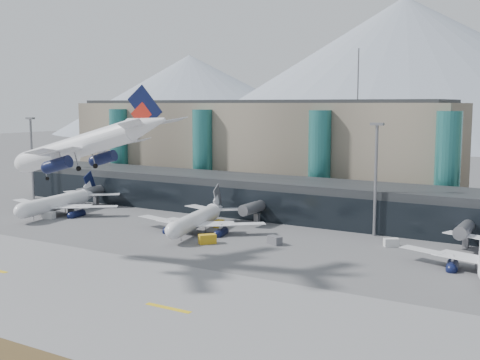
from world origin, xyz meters
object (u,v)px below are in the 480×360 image
object	(u,v)px
lightmast_left	(32,153)
hero_jet	(91,139)
jet_parked_left	(63,197)
lightmast_mid	(376,173)
jet_parked_mid	(200,213)
veh_b	(219,224)
veh_h	(207,239)
veh_a	(48,215)
veh_d	(391,242)
veh_f	(73,210)
veh_c	(275,240)

from	to	relation	value
lightmast_left	hero_jet	bearing A→B (deg)	-33.03
jet_parked_left	lightmast_mid	bearing A→B (deg)	-89.20
jet_parked_mid	jet_parked_left	bearing A→B (deg)	77.25
jet_parked_mid	veh_b	bearing A→B (deg)	-27.24
lightmast_mid	veh_b	xyz separation A→B (m)	(-35.58, -9.97, -13.59)
veh_h	veh_a	bearing A→B (deg)	129.11
veh_d	lightmast_left	bearing A→B (deg)	142.71
veh_h	hero_jet	bearing A→B (deg)	-157.49
veh_b	veh_d	bearing A→B (deg)	-96.41
lightmast_left	veh_a	xyz separation A→B (m)	(30.43, -20.92, -13.49)
lightmast_mid	lightmast_left	bearing A→B (deg)	-178.44
veh_b	lightmast_mid	bearing A→B (deg)	-83.04
veh_f	veh_h	distance (m)	52.42
lightmast_left	veh_d	bearing A→B (deg)	-2.60
jet_parked_left	veh_f	bearing A→B (deg)	-91.68
jet_parked_mid	veh_c	bearing A→B (deg)	-112.19
veh_b	veh_f	distance (m)	44.18
jet_parked_mid	veh_a	distance (m)	43.44
jet_parked_mid	veh_a	xyz separation A→B (m)	(-42.53, -8.25, -3.18)
jet_parked_left	jet_parked_mid	bearing A→B (deg)	-99.85
hero_jet	veh_d	distance (m)	64.56
veh_a	veh_h	distance (m)	51.51
lightmast_left	veh_b	xyz separation A→B (m)	(74.42, -6.97, -13.59)
lightmast_mid	jet_parked_left	size ratio (longest dim) A/B	0.72
veh_d	veh_f	world-z (taller)	veh_f
veh_b	jet_parked_left	bearing A→B (deg)	88.41
veh_h	jet_parked_mid	bearing A→B (deg)	82.27
veh_d	veh_f	xyz separation A→B (m)	(-85.90, -7.07, 0.19)
lightmast_left	jet_parked_left	bearing A→B (deg)	-25.09
veh_a	jet_parked_left	bearing A→B (deg)	97.49
veh_d	veh_h	size ratio (longest dim) A/B	0.83
veh_a	veh_h	size ratio (longest dim) A/B	0.90
jet_parked_left	veh_h	world-z (taller)	jet_parked_left
jet_parked_mid	veh_h	xyz separation A→B (m)	(8.93, -10.32, -3.10)
lightmast_mid	veh_a	xyz separation A→B (m)	(-79.57, -23.92, -13.49)
jet_parked_left	veh_c	world-z (taller)	jet_parked_left
jet_parked_left	veh_h	distance (m)	55.53
veh_b	veh_c	world-z (taller)	veh_c
lightmast_left	veh_f	size ratio (longest dim) A/B	6.81
veh_c	veh_f	world-z (taller)	veh_f
jet_parked_mid	veh_d	xyz separation A→B (m)	(43.51, 7.38, -3.24)
jet_parked_left	veh_a	distance (m)	9.30
lightmast_left	jet_parked_left	world-z (taller)	lightmast_left
lightmast_left	veh_c	xyz separation A→B (m)	(94.61, -16.19, -13.52)
hero_jet	jet_parked_left	xyz separation A→B (m)	(-46.02, 34.91, -19.12)
jet_parked_mid	veh_b	size ratio (longest dim) A/B	11.79
hero_jet	jet_parked_left	bearing A→B (deg)	134.94
lightmast_mid	veh_b	distance (m)	39.37
jet_parked_mid	veh_f	size ratio (longest dim) A/B	8.97
veh_b	jet_parked_mid	bearing A→B (deg)	157.02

